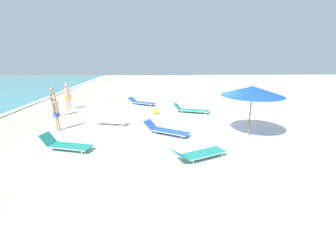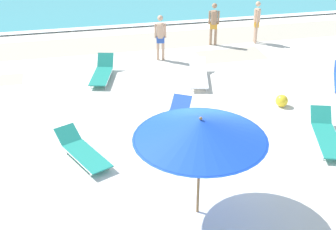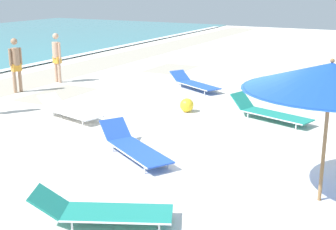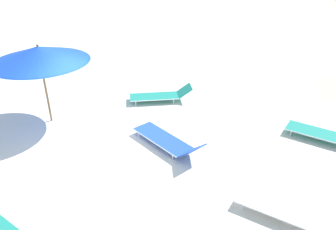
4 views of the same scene
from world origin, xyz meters
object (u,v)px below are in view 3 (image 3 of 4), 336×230
sun_lounger_near_water_left (70,110)px  sun_lounger_near_water_right (134,146)px  sun_lounger_mid_beach_solo (269,112)px  beachgoer_strolling_adult (16,62)px  sun_lounger_under_umbrella (194,83)px  beach_umbrella (331,77)px  beach_ball (187,105)px  beachgoer_shoreline_child (57,55)px  sun_lounger_beside_umbrella (102,210)px

sun_lounger_near_water_left → sun_lounger_near_water_right: size_ratio=0.97×
sun_lounger_mid_beach_solo → beachgoer_strolling_adult: beachgoer_strolling_adult is taller
sun_lounger_under_umbrella → beach_umbrella: bearing=-112.6°
sun_lounger_near_water_right → beach_ball: size_ratio=5.78×
beach_umbrella → sun_lounger_near_water_left: (1.95, 6.79, -1.85)m
beachgoer_shoreline_child → beachgoer_strolling_adult: same height
sun_lounger_near_water_left → beachgoer_strolling_adult: size_ratio=1.22×
sun_lounger_near_water_right → sun_lounger_beside_umbrella: bearing=-126.6°
sun_lounger_near_water_right → beachgoer_strolling_adult: size_ratio=1.26×
sun_lounger_under_umbrella → sun_lounger_mid_beach_solo: 4.11m
beach_umbrella → sun_lounger_mid_beach_solo: beach_umbrella is taller
sun_lounger_beside_umbrella → beachgoer_shoreline_child: 10.78m
sun_lounger_near_water_left → sun_lounger_near_water_right: bearing=-104.8°
sun_lounger_near_water_left → sun_lounger_beside_umbrella: bearing=-122.3°
sun_lounger_near_water_left → sun_lounger_near_water_right: sun_lounger_near_water_right is taller
beachgoer_strolling_adult → sun_lounger_beside_umbrella: bearing=-112.0°
sun_lounger_near_water_left → beach_ball: bearing=-37.4°
beach_umbrella → sun_lounger_mid_beach_solo: size_ratio=1.17×
beachgoer_shoreline_child → beach_ball: size_ratio=4.58×
sun_lounger_under_umbrella → sun_lounger_near_water_right: 6.57m
beach_umbrella → beachgoer_shoreline_child: (5.43, 10.17, -1.06)m
sun_lounger_near_water_right → beachgoer_strolling_adult: beachgoer_strolling_adult is taller
sun_lounger_mid_beach_solo → sun_lounger_near_water_right: bearing=174.1°
sun_lounger_mid_beach_solo → sun_lounger_beside_umbrella: bearing=-167.8°
beach_ball → sun_lounger_near_water_right: bearing=-171.6°
beachgoer_shoreline_child → beachgoer_strolling_adult: bearing=-80.2°
beach_umbrella → sun_lounger_beside_umbrella: beach_umbrella is taller
sun_lounger_near_water_right → beachgoer_strolling_adult: 7.33m
beach_ball → sun_lounger_beside_umbrella: bearing=-165.5°
sun_lounger_under_umbrella → sun_lounger_near_water_left: bearing=-168.2°
sun_lounger_near_water_left → sun_lounger_mid_beach_solo: 5.25m
sun_lounger_near_water_left → beach_ball: sun_lounger_near_water_left is taller
sun_lounger_near_water_left → beachgoer_strolling_adult: bearing=78.6°
sun_lounger_near_water_right → beach_umbrella: bearing=-63.8°
sun_lounger_beside_umbrella → beach_ball: sun_lounger_beside_umbrella is taller
sun_lounger_near_water_left → beachgoer_shoreline_child: beachgoer_shoreline_child is taller
sun_lounger_beside_umbrella → beachgoer_strolling_adult: (5.89, 7.59, 0.79)m
sun_lounger_beside_umbrella → sun_lounger_near_water_right: sun_lounger_near_water_right is taller
sun_lounger_mid_beach_solo → beach_ball: size_ratio=6.01×
sun_lounger_under_umbrella → beachgoer_strolling_adult: beachgoer_strolling_adult is taller
beachgoer_strolling_adult → sun_lounger_near_water_left: bearing=-99.3°
sun_lounger_beside_umbrella → beachgoer_strolling_adult: beachgoer_strolling_adult is taller
beachgoer_shoreline_child → sun_lounger_near_water_right: bearing=-25.2°
beachgoer_shoreline_child → beach_ball: 6.09m
beach_umbrella → beachgoer_shoreline_child: bearing=61.9°
sun_lounger_under_umbrella → sun_lounger_mid_beach_solo: bearing=-98.2°
beach_umbrella → sun_lounger_under_umbrella: 8.77m
sun_lounger_under_umbrella → beachgoer_shoreline_child: (-1.26, 4.82, 0.79)m
sun_lounger_near_water_right → beach_ball: sun_lounger_near_water_right is taller
sun_lounger_mid_beach_solo → sun_lounger_under_umbrella: bearing=70.8°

